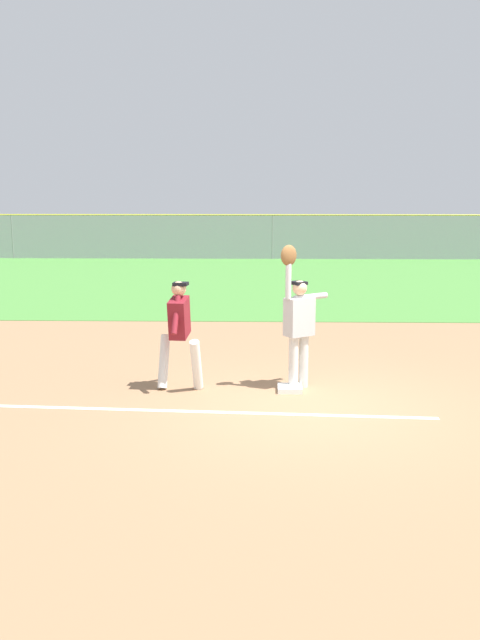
# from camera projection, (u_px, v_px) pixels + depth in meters

# --- Properties ---
(ground_plane) EXTENTS (70.84, 70.84, 0.00)m
(ground_plane) POSITION_uv_depth(u_px,v_px,m) (304.00, 407.00, 9.68)
(ground_plane) COLOR #936D4C
(outfield_grass) EXTENTS (50.28, 16.30, 0.01)m
(outfield_grass) POSITION_uv_depth(u_px,v_px,m) (277.00, 280.00, 24.18)
(outfield_grass) COLOR #478438
(outfield_grass) RESTS_ON ground_plane
(chalk_foul_line) EXTENTS (11.98, 0.85, 0.01)m
(chalk_foul_line) POSITION_uv_depth(u_px,v_px,m) (17.00, 406.00, 9.71)
(chalk_foul_line) COLOR white
(chalk_foul_line) RESTS_ON ground_plane
(first_base) EXTENTS (0.39, 0.39, 0.08)m
(first_base) POSITION_uv_depth(u_px,v_px,m) (290.00, 388.00, 10.48)
(first_base) COLOR white
(first_base) RESTS_ON ground_plane
(fielder) EXTENTS (0.80, 0.59, 2.28)m
(fielder) POSITION_uv_depth(u_px,v_px,m) (298.00, 319.00, 10.45)
(fielder) COLOR silver
(fielder) RESTS_ON ground_plane
(runner) EXTENTS (0.74, 0.85, 1.72)m
(runner) POSITION_uv_depth(u_px,v_px,m) (179.00, 327.00, 10.40)
(runner) COLOR white
(runner) RESTS_ON ground_plane
(baseball) EXTENTS (0.07, 0.07, 0.07)m
(baseball) POSITION_uv_depth(u_px,v_px,m) (302.00, 283.00, 10.37)
(baseball) COLOR white
(outfield_fence) EXTENTS (50.36, 0.08, 2.13)m
(outfield_fence) POSITION_uv_depth(u_px,v_px,m) (272.00, 237.00, 31.99)
(outfield_fence) COLOR #93999E
(outfield_fence) RESTS_ON ground_plane
(parked_car_green) EXTENTS (4.43, 2.17, 1.25)m
(parked_car_green) POSITION_uv_depth(u_px,v_px,m) (34.00, 241.00, 34.97)
(parked_car_green) COLOR #1E6B33
(parked_car_green) RESTS_ON ground_plane
(parked_car_blue) EXTENTS (4.45, 2.22, 1.25)m
(parked_car_blue) POSITION_uv_depth(u_px,v_px,m) (149.00, 241.00, 34.70)
(parked_car_blue) COLOR #23389E
(parked_car_blue) RESTS_ON ground_plane
(parked_car_white) EXTENTS (4.54, 2.40, 1.25)m
(parked_car_white) POSITION_uv_depth(u_px,v_px,m) (277.00, 241.00, 34.92)
(parked_car_white) COLOR white
(parked_car_white) RESTS_ON ground_plane
(parked_car_black) EXTENTS (4.59, 2.52, 1.25)m
(parked_car_black) POSITION_uv_depth(u_px,v_px,m) (395.00, 241.00, 34.66)
(parked_car_black) COLOR black
(parked_car_black) RESTS_ON ground_plane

